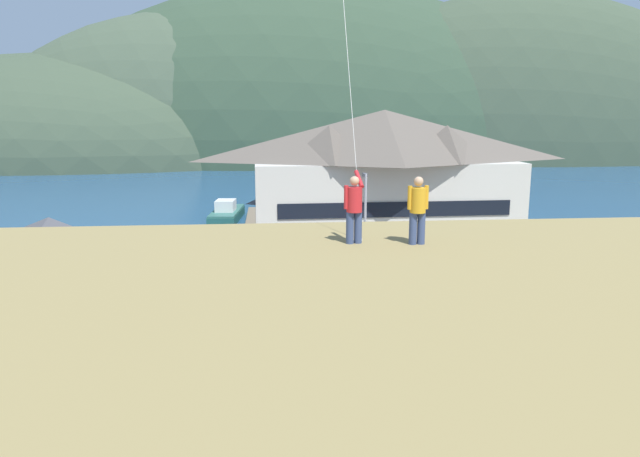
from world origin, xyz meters
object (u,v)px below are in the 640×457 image
Objects in this scene: storage_shed_near_lot at (53,268)px; harbor_lodge at (384,176)px; storage_shed_waterside at (285,214)px; wharf_dock at (263,220)px; moored_boat_outer_mooring at (296,219)px; parked_car_front_row_red at (330,331)px; parked_car_corner_spot at (546,288)px; person_companion at (418,208)px; parked_car_front_row_end at (264,290)px; parked_car_mid_row_far at (416,290)px; moored_boat_wharfside at (227,213)px; person_kite_flyer at (354,207)px; parked_car_mid_row_center at (475,330)px; parking_light_pole at (365,221)px; parked_car_back_row_left at (179,330)px.

harbor_lodge is at bearing 36.07° from storage_shed_near_lot.
storage_shed_waterside reaches higher than wharf_dock.
harbor_lodge is 12.90m from moored_boat_outer_mooring.
storage_shed_waterside is 0.87× the size of moored_boat_outer_mooring.
storage_shed_waterside reaches higher than parked_car_front_row_red.
person_companion is (-11.54, -15.40, 7.16)m from parked_car_corner_spot.
parked_car_front_row_end is at bearing -95.87° from storage_shed_waterside.
parked_car_front_row_end is 15.69m from parked_car_corner_spot.
storage_shed_near_lot is at bearing -179.76° from parked_car_mid_row_far.
person_kite_flyer reaches higher than moored_boat_wharfside.
harbor_lodge is 5.03× the size of parked_car_corner_spot.
harbor_lodge is 19.92m from moored_boat_wharfside.
parked_car_mid_row_far is at bearing 46.22° from parked_car_front_row_red.
person_companion is (1.15, -10.07, 7.16)m from parked_car_front_row_red.
parked_car_front_row_red and parked_car_front_row_end have the same top height.
parked_car_mid_row_center is (20.26, -5.97, -1.77)m from storage_shed_near_lot.
person_companion is at bearing -95.96° from parking_light_pole.
parked_car_front_row_red and parked_car_mid_row_center have the same top height.
wharf_dock is at bearing 102.58° from storage_shed_waterside.
person_companion is at bearing -83.49° from parked_car_front_row_red.
parked_car_front_row_end is (-2.96, 6.53, 0.00)m from parked_car_front_row_red.
parked_car_mid_row_far is (-0.99, -14.56, -4.75)m from harbor_lodge.
person_kite_flyer is at bearing -102.82° from harbor_lodge.
moored_boat_wharfside reaches higher than parked_car_front_row_end.
parked_car_mid_row_center and parked_car_corner_spot have the same top height.
person_companion is at bearing -105.14° from parked_car_mid_row_far.
storage_shed_near_lot reaches higher than parked_car_mid_row_center.
storage_shed_waterside reaches higher than parked_car_front_row_end.
parked_car_front_row_end is 7.91m from parking_light_pole.
moored_boat_outer_mooring reaches higher than parked_car_front_row_red.
wharf_dock is 1.49× the size of moored_boat_wharfside.
wharf_dock is 33.70m from parked_car_mid_row_center.
parked_car_corner_spot is at bearing 22.79° from parked_car_front_row_red.
parked_car_mid_row_far is at bearing 0.24° from storage_shed_near_lot.
parking_light_pole is 20.91m from person_companion.
storage_shed_waterside is at bearing 91.40° from person_kite_flyer.
harbor_lodge reaches higher than moored_boat_wharfside.
moored_boat_wharfside is at bearing 100.29° from person_companion.
parking_light_pole reaches higher than moored_boat_wharfside.
storage_shed_waterside is 1.17× the size of parked_car_mid_row_far.
parked_car_corner_spot is (19.44, 4.58, 0.00)m from parked_car_back_row_left.
storage_shed_waterside is 23.22m from parked_car_front_row_red.
parked_car_corner_spot is at bearing -4.37° from parked_car_front_row_end.
parked_car_mid_row_far is at bearing -6.10° from parked_car_front_row_end.
parked_car_mid_row_far is at bearing 21.89° from parked_car_back_row_left.
wharf_dock is 31.31m from parked_car_back_row_left.
parked_car_back_row_left is 2.48× the size of person_companion.
person_companion reaches higher than parked_car_front_row_red.
storage_shed_waterside reaches higher than parked_car_mid_row_far.
parking_light_pole is at bearing -73.27° from wharf_dock.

